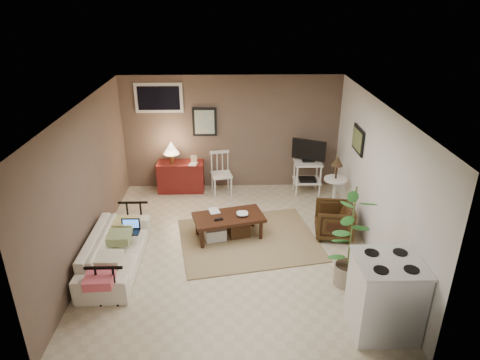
{
  "coord_description": "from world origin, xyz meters",
  "views": [
    {
      "loc": [
        -0.02,
        -6.04,
        3.92
      ],
      "look_at": [
        0.13,
        0.35,
        1.08
      ],
      "focal_mm": 32.0,
      "sensor_mm": 36.0,
      "label": 1
    }
  ],
  "objects_px": {
    "sofa": "(115,245)",
    "tv_stand": "(308,166)",
    "coffee_table": "(228,225)",
    "stove": "(385,296)",
    "side_table": "(336,178)",
    "red_console": "(180,174)",
    "potted_plant": "(351,234)",
    "armchair": "(334,219)",
    "spindle_chair": "(221,175)"
  },
  "relations": [
    {
      "from": "sofa",
      "to": "armchair",
      "type": "distance_m",
      "value": 3.65
    },
    {
      "from": "sofa",
      "to": "tv_stand",
      "type": "distance_m",
      "value": 4.24
    },
    {
      "from": "coffee_table",
      "to": "side_table",
      "type": "height_order",
      "value": "side_table"
    },
    {
      "from": "coffee_table",
      "to": "spindle_chair",
      "type": "height_order",
      "value": "spindle_chair"
    },
    {
      "from": "coffee_table",
      "to": "stove",
      "type": "relative_size",
      "value": 1.25
    },
    {
      "from": "armchair",
      "to": "spindle_chair",
      "type": "bearing_deg",
      "value": -123.74
    },
    {
      "from": "potted_plant",
      "to": "stove",
      "type": "xyz_separation_m",
      "value": [
        0.21,
        -0.92,
        -0.33
      ]
    },
    {
      "from": "red_console",
      "to": "side_table",
      "type": "distance_m",
      "value": 3.22
    },
    {
      "from": "sofa",
      "to": "spindle_chair",
      "type": "distance_m",
      "value": 3.03
    },
    {
      "from": "armchair",
      "to": "potted_plant",
      "type": "bearing_deg",
      "value": 3.23
    },
    {
      "from": "potted_plant",
      "to": "sofa",
      "type": "bearing_deg",
      "value": 171.48
    },
    {
      "from": "spindle_chair",
      "to": "armchair",
      "type": "relative_size",
      "value": 1.38
    },
    {
      "from": "spindle_chair",
      "to": "side_table",
      "type": "distance_m",
      "value": 2.35
    },
    {
      "from": "coffee_table",
      "to": "side_table",
      "type": "relative_size",
      "value": 1.13
    },
    {
      "from": "red_console",
      "to": "side_table",
      "type": "height_order",
      "value": "side_table"
    },
    {
      "from": "stove",
      "to": "tv_stand",
      "type": "bearing_deg",
      "value": 94.03
    },
    {
      "from": "coffee_table",
      "to": "armchair",
      "type": "distance_m",
      "value": 1.83
    },
    {
      "from": "spindle_chair",
      "to": "side_table",
      "type": "bearing_deg",
      "value": -21.72
    },
    {
      "from": "coffee_table",
      "to": "spindle_chair",
      "type": "distance_m",
      "value": 1.8
    },
    {
      "from": "potted_plant",
      "to": "stove",
      "type": "height_order",
      "value": "potted_plant"
    },
    {
      "from": "coffee_table",
      "to": "spindle_chair",
      "type": "xyz_separation_m",
      "value": [
        -0.15,
        1.79,
        0.17
      ]
    },
    {
      "from": "sofa",
      "to": "potted_plant",
      "type": "distance_m",
      "value": 3.51
    },
    {
      "from": "tv_stand",
      "to": "sofa",
      "type": "bearing_deg",
      "value": -142.88
    },
    {
      "from": "tv_stand",
      "to": "stove",
      "type": "height_order",
      "value": "tv_stand"
    },
    {
      "from": "sofa",
      "to": "spindle_chair",
      "type": "relative_size",
      "value": 2.15
    },
    {
      "from": "tv_stand",
      "to": "armchair",
      "type": "distance_m",
      "value": 1.76
    },
    {
      "from": "red_console",
      "to": "potted_plant",
      "type": "bearing_deg",
      "value": -49.87
    },
    {
      "from": "tv_stand",
      "to": "potted_plant",
      "type": "distance_m",
      "value": 3.08
    },
    {
      "from": "spindle_chair",
      "to": "stove",
      "type": "relative_size",
      "value": 0.86
    },
    {
      "from": "side_table",
      "to": "potted_plant",
      "type": "bearing_deg",
      "value": -97.88
    },
    {
      "from": "coffee_table",
      "to": "sofa",
      "type": "height_order",
      "value": "sofa"
    },
    {
      "from": "spindle_chair",
      "to": "side_table",
      "type": "relative_size",
      "value": 0.78
    },
    {
      "from": "coffee_table",
      "to": "potted_plant",
      "type": "xyz_separation_m",
      "value": [
        1.71,
        -1.31,
        0.59
      ]
    },
    {
      "from": "red_console",
      "to": "stove",
      "type": "relative_size",
      "value": 1.08
    },
    {
      "from": "side_table",
      "to": "armchair",
      "type": "bearing_deg",
      "value": -102.38
    },
    {
      "from": "side_table",
      "to": "coffee_table",
      "type": "bearing_deg",
      "value": -155.43
    },
    {
      "from": "side_table",
      "to": "stove",
      "type": "xyz_separation_m",
      "value": [
        -0.1,
        -3.15,
        -0.2
      ]
    },
    {
      "from": "coffee_table",
      "to": "side_table",
      "type": "bearing_deg",
      "value": 24.57
    },
    {
      "from": "sofa",
      "to": "side_table",
      "type": "distance_m",
      "value": 4.14
    },
    {
      "from": "side_table",
      "to": "potted_plant",
      "type": "xyz_separation_m",
      "value": [
        -0.31,
        -2.24,
        0.14
      ]
    },
    {
      "from": "potted_plant",
      "to": "coffee_table",
      "type": "bearing_deg",
      "value": 142.55
    },
    {
      "from": "coffee_table",
      "to": "stove",
      "type": "distance_m",
      "value": 2.96
    },
    {
      "from": "tv_stand",
      "to": "coffee_table",
      "type": "bearing_deg",
      "value": -133.12
    },
    {
      "from": "armchair",
      "to": "potted_plant",
      "type": "xyz_separation_m",
      "value": [
        -0.11,
        -1.34,
        0.52
      ]
    },
    {
      "from": "red_console",
      "to": "tv_stand",
      "type": "height_order",
      "value": "tv_stand"
    },
    {
      "from": "side_table",
      "to": "potted_plant",
      "type": "distance_m",
      "value": 2.26
    },
    {
      "from": "tv_stand",
      "to": "red_console",
      "type": "bearing_deg",
      "value": 176.33
    },
    {
      "from": "stove",
      "to": "side_table",
      "type": "bearing_deg",
      "value": 88.23
    },
    {
      "from": "armchair",
      "to": "potted_plant",
      "type": "distance_m",
      "value": 1.44
    },
    {
      "from": "coffee_table",
      "to": "stove",
      "type": "height_order",
      "value": "stove"
    }
  ]
}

